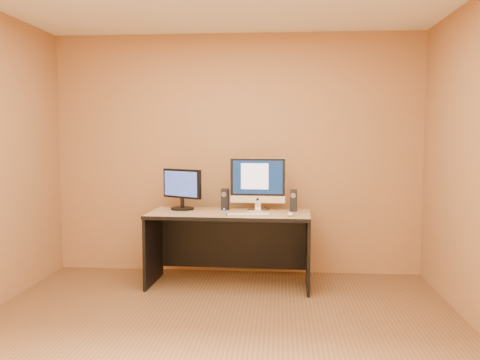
# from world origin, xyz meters

# --- Properties ---
(floor) EXTENTS (4.00, 4.00, 0.00)m
(floor) POSITION_xyz_m (0.00, 0.00, 0.00)
(floor) COLOR brown
(floor) RESTS_ON ground
(walls) EXTENTS (4.00, 4.00, 2.60)m
(walls) POSITION_xyz_m (0.00, 0.00, 1.30)
(walls) COLOR #9E683F
(walls) RESTS_ON ground
(desk) EXTENTS (1.62, 0.75, 0.74)m
(desk) POSITION_xyz_m (-0.03, 1.46, 0.37)
(desk) COLOR tan
(desk) RESTS_ON ground
(imac) EXTENTS (0.58, 0.23, 0.55)m
(imac) POSITION_xyz_m (0.25, 1.63, 1.01)
(imac) COLOR silver
(imac) RESTS_ON desk
(second_monitor) EXTENTS (0.54, 0.44, 0.42)m
(second_monitor) POSITION_xyz_m (-0.53, 1.62, 0.95)
(second_monitor) COLOR black
(second_monitor) RESTS_ON desk
(speaker_left) EXTENTS (0.08, 0.08, 0.22)m
(speaker_left) POSITION_xyz_m (-0.09, 1.62, 0.85)
(speaker_left) COLOR black
(speaker_left) RESTS_ON desk
(speaker_right) EXTENTS (0.08, 0.08, 0.22)m
(speaker_right) POSITION_xyz_m (0.61, 1.59, 0.85)
(speaker_right) COLOR black
(speaker_right) RESTS_ON desk
(keyboard) EXTENTS (0.44, 0.17, 0.02)m
(keyboard) POSITION_xyz_m (0.18, 1.28, 0.75)
(keyboard) COLOR #B3B3B7
(keyboard) RESTS_ON desk
(mouse) EXTENTS (0.06, 0.11, 0.04)m
(mouse) POSITION_xyz_m (0.58, 1.28, 0.76)
(mouse) COLOR white
(mouse) RESTS_ON desk
(cable_a) EXTENTS (0.07, 0.21, 0.01)m
(cable_a) POSITION_xyz_m (0.34, 1.76, 0.74)
(cable_a) COLOR black
(cable_a) RESTS_ON desk
(cable_b) EXTENTS (0.08, 0.17, 0.01)m
(cable_b) POSITION_xyz_m (0.23, 1.76, 0.74)
(cable_b) COLOR black
(cable_b) RESTS_ON desk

